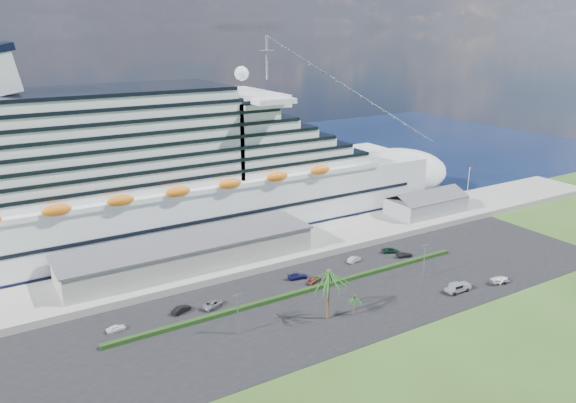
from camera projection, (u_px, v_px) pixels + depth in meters
ground at (379, 315)px, 114.70m from camera, size 420.00×420.00×0.00m
asphalt_lot at (346, 293)px, 123.67m from camera, size 140.00×38.00×0.12m
wharf at (280, 248)px, 147.10m from camera, size 240.00×20.00×1.80m
water at (164, 176)px, 220.88m from camera, size 420.00×160.00×0.02m
cruise_ship at (166, 180)px, 151.37m from camera, size 191.00×38.00×54.00m
terminal_building at (189, 252)px, 133.52m from camera, size 61.00×15.00×6.30m
port_shed at (426, 204)px, 171.77m from camera, size 24.00×12.31×7.37m
flagpole at (468, 184)px, 179.54m from camera, size 1.08×0.16×12.00m
hedge at (304, 291)px, 123.64m from camera, size 88.00×1.10×0.90m
lamp_post_left at (238, 309)px, 105.80m from camera, size 1.60×0.35×8.27m
lamp_post_right at (424, 257)px, 129.53m from camera, size 1.60×0.35×8.27m
palm_tall at (328, 277)px, 110.29m from camera, size 8.82×8.82×11.13m
palm_short at (354, 299)px, 113.43m from camera, size 3.53×3.53×4.56m
parked_car_0 at (116, 328)px, 108.12m from camera, size 3.80×1.80×1.25m
parked_car_1 at (181, 309)px, 115.16m from camera, size 4.52×2.92×1.41m
parked_car_2 at (213, 304)px, 117.45m from camera, size 5.78×4.34×1.46m
parked_car_3 at (297, 276)px, 130.54m from camera, size 4.94×2.72×1.36m
parked_car_4 at (314, 280)px, 128.70m from camera, size 4.33×3.05×1.37m
parked_car_5 at (354, 259)px, 139.99m from camera, size 4.39×2.46×1.37m
parked_car_6 at (390, 250)px, 145.80m from camera, size 4.83×3.56×1.22m
parked_car_7 at (404, 255)px, 142.95m from camera, size 4.57×2.71×1.24m
pickup_truck at (458, 287)px, 123.87m from camera, size 6.10×2.47×2.12m
boat_trailer at (501, 279)px, 128.05m from camera, size 5.91×4.32×1.64m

